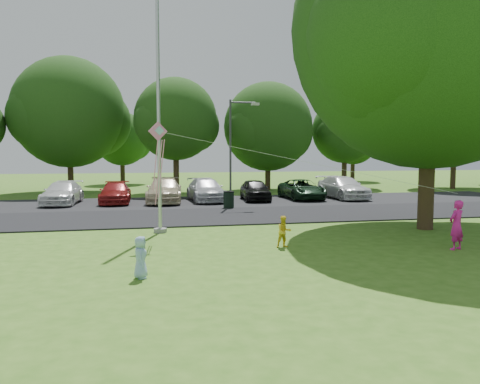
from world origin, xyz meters
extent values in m
plane|color=#3E6E1D|center=(0.00, 0.00, 0.00)|extent=(120.00, 120.00, 0.00)
cube|color=black|center=(0.00, 9.00, 0.03)|extent=(60.00, 6.00, 0.06)
cube|color=black|center=(0.00, 15.50, 0.03)|extent=(42.00, 7.00, 0.06)
cylinder|color=#B7BABF|center=(-3.50, 5.00, 5.00)|extent=(0.14, 0.14, 10.00)
cylinder|color=gray|center=(-3.50, 5.00, 0.08)|extent=(0.50, 0.50, 0.16)
cylinder|color=#3F3F44|center=(0.71, 12.66, 3.00)|extent=(0.12, 0.12, 6.01)
cylinder|color=#3F3F44|center=(1.41, 12.62, 5.86)|extent=(1.40, 0.17, 0.08)
cube|color=silver|center=(2.11, 12.58, 5.79)|extent=(0.46, 0.25, 0.14)
cylinder|color=black|center=(0.49, 12.02, 0.46)|extent=(0.57, 0.57, 0.92)
cylinder|color=black|center=(0.49, 12.02, 0.94)|extent=(0.61, 0.61, 0.05)
cylinder|color=#332316|center=(6.98, 3.62, 2.02)|extent=(0.62, 0.62, 4.05)
sphere|color=#16390F|center=(6.98, 3.62, 7.86)|extent=(10.89, 10.89, 10.89)
sphere|color=#16390F|center=(9.43, 4.71, 7.04)|extent=(7.08, 7.08, 7.08)
sphere|color=#16390F|center=(4.81, 2.26, 7.32)|extent=(6.53, 6.53, 6.53)
sphere|color=#16390F|center=(4.68, 2.62, 6.65)|extent=(5.66, 5.66, 5.66)
cylinder|color=#332316|center=(-9.60, 25.24, 1.60)|extent=(0.44, 0.44, 3.19)
sphere|color=#16390F|center=(-9.60, 25.24, 6.17)|extent=(8.50, 8.50, 8.50)
sphere|color=#16390F|center=(-7.68, 26.09, 5.53)|extent=(5.53, 5.53, 5.53)
sphere|color=#16390F|center=(-11.30, 24.17, 5.74)|extent=(5.10, 5.10, 5.10)
cylinder|color=#332316|center=(-1.58, 22.90, 1.71)|extent=(0.44, 0.44, 3.43)
sphere|color=#16390F|center=(-1.58, 22.90, 5.62)|extent=(6.27, 6.27, 6.27)
sphere|color=#16390F|center=(-0.17, 23.53, 5.15)|extent=(4.07, 4.07, 4.07)
sphere|color=#16390F|center=(-2.84, 22.12, 5.31)|extent=(3.76, 3.76, 3.76)
cylinder|color=#332316|center=(6.03, 24.17, 1.33)|extent=(0.44, 0.44, 2.66)
sphere|color=#16390F|center=(6.03, 24.17, 5.20)|extent=(7.27, 7.27, 7.27)
sphere|color=#16390F|center=(7.66, 24.89, 4.66)|extent=(4.72, 4.72, 4.72)
sphere|color=#16390F|center=(4.57, 23.26, 4.84)|extent=(4.36, 4.36, 4.36)
cylinder|color=#332316|center=(13.12, 24.89, 1.51)|extent=(0.44, 0.44, 3.02)
sphere|color=#16390F|center=(13.12, 24.89, 5.00)|extent=(5.67, 5.67, 5.67)
sphere|color=#16390F|center=(14.39, 25.46, 4.58)|extent=(3.68, 3.68, 3.68)
sphere|color=#16390F|center=(11.98, 24.18, 4.72)|extent=(3.40, 3.40, 3.40)
cylinder|color=#332316|center=(21.92, 22.25, 1.71)|extent=(0.44, 0.44, 3.42)
sphere|color=#16390F|center=(21.92, 22.25, 6.49)|extent=(8.77, 8.77, 8.77)
sphere|color=#16390F|center=(23.89, 23.13, 5.84)|extent=(5.70, 5.70, 5.70)
sphere|color=#16390F|center=(20.17, 21.15, 6.06)|extent=(5.26, 5.26, 5.26)
cylinder|color=#332316|center=(-6.00, 34.00, 1.30)|extent=(0.44, 0.44, 2.60)
sphere|color=#16390F|center=(-6.00, 34.00, 4.42)|extent=(5.20, 5.20, 5.20)
sphere|color=#16390F|center=(-4.83, 34.52, 4.03)|extent=(3.38, 3.38, 3.38)
sphere|color=#16390F|center=(-7.04, 33.35, 4.16)|extent=(3.12, 3.12, 3.12)
cylinder|color=#332316|center=(18.00, 33.50, 1.30)|extent=(0.44, 0.44, 2.60)
sphere|color=#16390F|center=(18.00, 33.50, 4.42)|extent=(5.20, 5.20, 5.20)
sphere|color=#16390F|center=(19.17, 34.02, 4.03)|extent=(3.38, 3.38, 3.38)
sphere|color=#16390F|center=(16.96, 32.85, 4.16)|extent=(3.12, 3.12, 3.12)
imported|color=silver|center=(-8.74, 15.75, 0.72)|extent=(2.15, 4.65, 1.32)
imported|color=maroon|center=(-5.73, 15.67, 0.68)|extent=(1.78, 4.31, 1.25)
imported|color=#C6B793|center=(-2.84, 15.61, 0.79)|extent=(2.46, 5.21, 1.47)
imported|color=silver|center=(-0.27, 15.79, 0.75)|extent=(2.18, 4.87, 1.39)
imported|color=black|center=(2.85, 15.58, 0.73)|extent=(1.85, 4.03, 1.34)
imported|color=black|center=(6.03, 15.77, 0.70)|extent=(2.17, 4.60, 1.27)
imported|color=silver|center=(8.83, 15.61, 0.78)|extent=(2.33, 5.09, 1.44)
imported|color=#EB1F9B|center=(5.56, -0.19, 0.79)|extent=(0.67, 0.55, 1.58)
imported|color=yellow|center=(0.33, 1.28, 0.52)|extent=(0.54, 0.44, 1.03)
imported|color=#8FB3DC|center=(-4.23, -1.60, 0.52)|extent=(0.34, 0.52, 1.04)
cube|color=pink|center=(-3.61, 2.84, 3.78)|extent=(0.64, 0.19, 0.65)
cube|color=#8CC6E5|center=(-3.56, 2.81, 3.80)|extent=(0.31, 0.10, 0.31)
cylinder|color=white|center=(0.97, 1.33, 2.79)|extent=(9.17, 3.04, 2.00)
cylinder|color=pink|center=(-3.71, 2.84, 2.66)|extent=(0.21, 0.27, 1.73)
cylinder|color=pink|center=(-3.51, 2.89, 2.52)|extent=(0.24, 0.45, 1.97)
cylinder|color=pink|center=(-3.61, 2.76, 2.39)|extent=(0.26, 0.66, 2.20)
camera|label=1|loc=(-4.16, -13.09, 3.07)|focal=35.00mm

